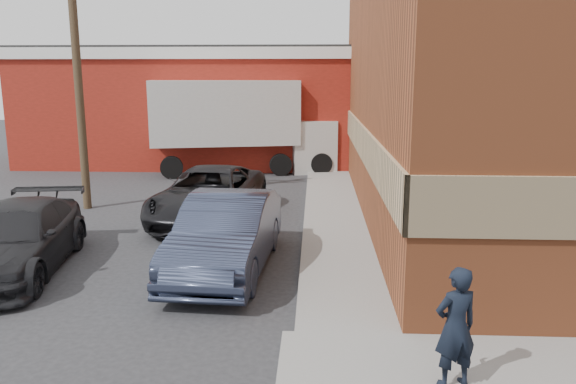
% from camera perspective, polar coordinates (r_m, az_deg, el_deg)
% --- Properties ---
extents(ground, '(90.00, 90.00, 0.00)m').
position_cam_1_polar(ground, '(9.73, 2.48, -14.62)').
color(ground, '#28282B').
rests_on(ground, ground).
extents(sidewalk_west, '(1.80, 18.00, 0.12)m').
position_cam_1_polar(sidewalk_west, '(18.23, 4.57, -1.76)').
color(sidewalk_west, gray).
rests_on(sidewalk_west, ground).
extents(warehouse, '(16.30, 8.30, 5.60)m').
position_cam_1_polar(warehouse, '(29.38, -9.11, 8.73)').
color(warehouse, maroon).
rests_on(warehouse, ground).
extents(utility_pole, '(2.00, 0.26, 9.00)m').
position_cam_1_polar(utility_pole, '(19.25, -20.67, 12.33)').
color(utility_pole, '#463523').
rests_on(utility_pole, ground).
extents(man, '(0.73, 0.60, 1.72)m').
position_cam_1_polar(man, '(8.14, 16.65, -13.03)').
color(man, black).
rests_on(man, sidewalk_south).
extents(sedan, '(2.13, 5.28, 1.71)m').
position_cam_1_polar(sedan, '(12.63, -6.26, -4.24)').
color(sedan, '#2C344A').
rests_on(sedan, ground).
extents(suv_a, '(3.14, 5.92, 1.58)m').
position_cam_1_polar(suv_a, '(17.07, -8.02, -0.26)').
color(suv_a, black).
rests_on(suv_a, ground).
extents(suv_b, '(2.82, 5.42, 1.50)m').
position_cam_1_polar(suv_b, '(13.90, -25.92, -4.33)').
color(suv_b, black).
rests_on(suv_b, ground).
extents(box_truck, '(8.62, 4.11, 4.09)m').
position_cam_1_polar(box_truck, '(25.17, -4.61, 7.30)').
color(box_truck, beige).
rests_on(box_truck, ground).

